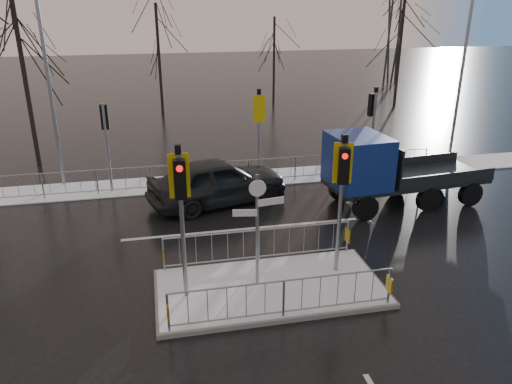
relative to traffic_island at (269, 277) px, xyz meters
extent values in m
plane|color=black|center=(0.01, -0.01, -0.39)|extent=(120.00, 120.00, 0.00)
cube|color=white|center=(0.01, 8.59, -0.37)|extent=(30.00, 2.00, 0.04)
cube|color=silver|center=(0.01, 3.79, -0.39)|extent=(8.00, 0.15, 0.01)
cube|color=slate|center=(0.01, -0.01, -0.33)|extent=(6.00, 3.00, 0.12)
cube|color=white|center=(0.01, -0.01, -0.26)|extent=(5.85, 2.85, 0.03)
cube|color=gold|center=(-2.69, -1.39, 0.28)|extent=(0.05, 0.28, 0.42)
cube|color=gold|center=(2.71, -1.39, 0.28)|extent=(0.05, 0.28, 0.42)
cube|color=gold|center=(-2.69, 1.37, 0.28)|extent=(0.05, 0.28, 0.42)
cube|color=gold|center=(2.71, 1.37, 0.28)|extent=(0.05, 0.28, 0.42)
cylinder|color=gray|center=(-2.19, -0.01, 1.63)|extent=(0.11, 0.11, 3.80)
cube|color=black|center=(-2.19, -0.19, 2.98)|extent=(0.28, 0.22, 0.95)
cylinder|color=red|center=(-2.19, -0.30, 3.28)|extent=(0.16, 0.04, 0.16)
cube|color=gold|center=(-2.19, 0.06, 2.98)|extent=(0.50, 0.03, 1.10)
cube|color=black|center=(-2.19, -0.01, 3.65)|extent=(0.14, 0.14, 0.22)
cylinder|color=gray|center=(2.01, 0.39, 1.58)|extent=(0.11, 0.11, 3.70)
cube|color=black|center=(1.96, 0.22, 2.88)|extent=(0.33, 0.28, 0.95)
cylinder|color=red|center=(1.94, 0.11, 3.18)|extent=(0.16, 0.08, 0.16)
cube|color=gold|center=(2.03, 0.46, 2.88)|extent=(0.49, 0.16, 1.10)
cube|color=black|center=(2.01, 0.39, 3.55)|extent=(0.14, 0.14, 0.22)
cylinder|color=gray|center=(-0.29, 0.19, 1.28)|extent=(0.09, 0.09, 3.10)
cube|color=silver|center=(0.06, 0.19, 2.08)|extent=(0.70, 0.14, 0.18)
cube|color=silver|center=(-0.61, 0.19, 1.83)|extent=(0.62, 0.15, 0.18)
cylinder|color=silver|center=(-0.29, 0.16, 2.48)|extent=(0.44, 0.03, 0.44)
cylinder|color=gray|center=(-4.49, 8.29, 1.40)|extent=(0.11, 0.11, 3.50)
cube|color=black|center=(-4.49, 8.47, 2.60)|extent=(0.28, 0.22, 0.95)
cylinder|color=red|center=(-4.49, 8.58, 2.90)|extent=(0.16, 0.04, 0.16)
cylinder|color=gray|center=(1.51, 8.29, 1.45)|extent=(0.11, 0.11, 3.60)
cube|color=black|center=(1.51, 8.47, 2.70)|extent=(0.28, 0.22, 0.95)
cylinder|color=red|center=(1.51, 8.58, 3.00)|extent=(0.16, 0.04, 0.16)
cube|color=gold|center=(1.51, 8.22, 2.70)|extent=(0.50, 0.03, 1.10)
cube|color=black|center=(1.51, 8.29, 3.37)|extent=(0.14, 0.14, 0.22)
cylinder|color=gray|center=(6.51, 8.29, 1.40)|extent=(0.11, 0.11, 3.50)
cube|color=black|center=(6.46, 8.46, 2.60)|extent=(0.33, 0.28, 0.95)
cylinder|color=red|center=(6.44, 8.57, 2.90)|extent=(0.16, 0.08, 0.16)
cube|color=black|center=(6.51, 8.29, 3.27)|extent=(0.14, 0.14, 0.22)
imported|color=black|center=(-0.51, 6.24, 0.49)|extent=(5.54, 3.39, 1.76)
cylinder|color=black|center=(4.29, 3.66, 0.06)|extent=(0.93, 0.36, 0.91)
cylinder|color=black|center=(4.11, 5.56, 0.06)|extent=(0.93, 0.36, 0.91)
cylinder|color=black|center=(6.83, 3.90, 0.06)|extent=(0.93, 0.36, 0.91)
cylinder|color=black|center=(6.64, 5.80, 0.06)|extent=(0.93, 0.36, 0.91)
cylinder|color=black|center=(8.63, 4.08, 0.06)|extent=(0.93, 0.36, 0.91)
cylinder|color=black|center=(8.45, 5.97, 0.06)|extent=(0.93, 0.36, 0.91)
cube|color=black|center=(6.37, 4.82, 0.50)|extent=(6.17, 2.65, 0.15)
cube|color=navy|center=(4.29, 4.62, 1.48)|extent=(2.02, 2.34, 1.82)
cube|color=black|center=(5.17, 4.70, 1.84)|extent=(0.21, 1.81, 1.00)
cube|color=#2D3033|center=(3.75, 4.57, 0.47)|extent=(0.31, 2.09, 0.32)
cube|color=black|center=(7.37, 4.91, 0.63)|extent=(4.19, 2.55, 0.11)
cube|color=black|center=(5.42, 4.73, 1.35)|extent=(0.28, 2.18, 1.36)
cylinder|color=black|center=(-7.99, 12.49, 3.29)|extent=(0.20, 0.20, 7.36)
cylinder|color=black|center=(-1.99, 21.99, 3.06)|extent=(0.19, 0.19, 6.90)
cylinder|color=black|center=(6.01, 23.99, 2.60)|extent=(0.16, 0.16, 5.98)
cylinder|color=black|center=(14.01, 20.99, 3.29)|extent=(0.20, 0.20, 7.36)
cylinder|color=gray|center=(10.51, 8.49, 3.61)|extent=(0.14, 0.14, 8.00)
cylinder|color=gray|center=(-6.49, 9.49, 3.71)|extent=(0.14, 0.14, 8.20)
camera|label=1|loc=(-2.70, -11.07, 6.91)|focal=35.00mm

